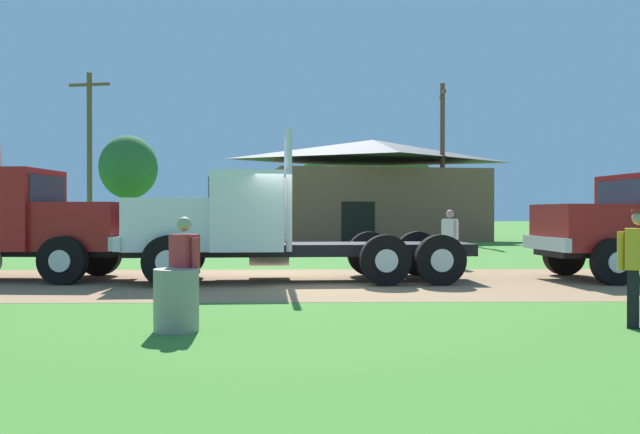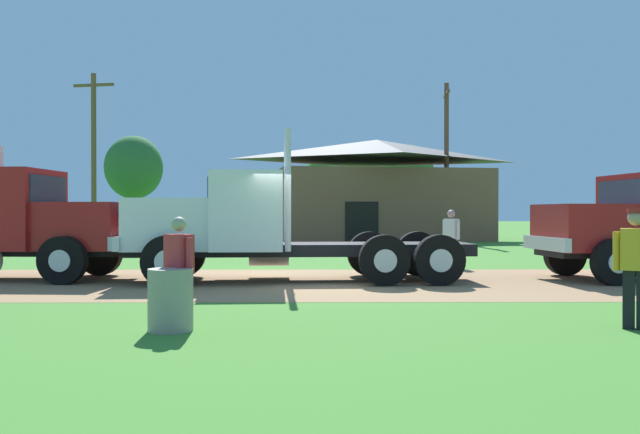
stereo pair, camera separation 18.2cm
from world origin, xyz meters
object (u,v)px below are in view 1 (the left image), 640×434
(visitor_walking_mid, at_px, (184,269))
(utility_pole_far, at_px, (443,158))
(steel_barrel, at_px, (176,300))
(truck_foreground_white, at_px, (249,229))
(visitor_far_side, at_px, (450,236))
(utility_pole_near, at_px, (90,154))
(visitor_by_barrel, at_px, (640,263))
(truck_near_left, at_px, (18,228))
(shed_building, at_px, (373,192))

(visitor_walking_mid, distance_m, utility_pole_far, 29.15)
(steel_barrel, bearing_deg, truck_foreground_white, 86.33)
(visitor_far_side, relative_size, utility_pole_far, 0.19)
(utility_pole_near, xyz_separation_m, utility_pole_far, (18.72, 2.78, 0.04))
(visitor_by_barrel, bearing_deg, visitor_walking_mid, 177.99)
(truck_near_left, xyz_separation_m, visitor_far_side, (11.36, 3.51, -0.34))
(visitor_by_barrel, bearing_deg, visitor_far_side, 92.41)
(visitor_by_barrel, relative_size, visitor_far_side, 1.00)
(truck_foreground_white, bearing_deg, visitor_by_barrel, -46.69)
(visitor_far_side, relative_size, steel_barrel, 1.98)
(utility_pole_near, bearing_deg, truck_foreground_white, -61.91)
(utility_pole_near, bearing_deg, steel_barrel, -69.41)
(visitor_far_side, bearing_deg, utility_pole_near, 137.21)
(utility_pole_far, bearing_deg, utility_pole_near, -171.54)
(steel_barrel, bearing_deg, shed_building, 79.29)
(visitor_by_barrel, relative_size, utility_pole_far, 0.19)
(visitor_far_side, bearing_deg, steel_barrel, -119.93)
(shed_building, distance_m, utility_pole_far, 4.77)
(truck_near_left, relative_size, visitor_by_barrel, 4.52)
(truck_foreground_white, distance_m, utility_pole_far, 23.17)
(truck_foreground_white, bearing_deg, visitor_walking_mid, -93.38)
(shed_building, relative_size, utility_pole_near, 1.54)
(visitor_by_barrel, xyz_separation_m, steel_barrel, (-6.54, -0.09, -0.49))
(visitor_far_side, bearing_deg, visitor_walking_mid, -120.48)
(visitor_walking_mid, relative_size, utility_pole_near, 0.18)
(truck_near_left, bearing_deg, utility_pole_near, 102.95)
(truck_near_left, relative_size, visitor_far_side, 4.50)
(visitor_by_barrel, xyz_separation_m, shed_building, (-0.83, 30.06, 1.94))
(truck_foreground_white, bearing_deg, visitor_far_side, 35.25)
(shed_building, distance_m, utility_pole_near, 16.05)
(utility_pole_near, distance_m, utility_pole_far, 18.92)
(visitor_walking_mid, bearing_deg, steel_barrel, -99.26)
(visitor_walking_mid, bearing_deg, truck_foreground_white, 86.62)
(visitor_walking_mid, distance_m, steel_barrel, 0.52)
(truck_near_left, xyz_separation_m, utility_pole_far, (14.62, 20.60, 3.41))
(visitor_by_barrel, bearing_deg, shed_building, 91.59)
(truck_near_left, bearing_deg, utility_pole_far, 54.63)
(visitor_walking_mid, xyz_separation_m, visitor_by_barrel, (6.49, -0.23, 0.08))
(steel_barrel, distance_m, utility_pole_far, 29.53)
(visitor_walking_mid, distance_m, utility_pole_near, 26.59)
(visitor_by_barrel, height_order, steel_barrel, visitor_by_barrel)
(visitor_by_barrel, height_order, utility_pole_far, utility_pole_far)
(steel_barrel, xyz_separation_m, utility_pole_near, (-9.35, 24.90, 4.21))
(truck_near_left, height_order, steel_barrel, truck_near_left)
(visitor_walking_mid, bearing_deg, utility_pole_near, 110.94)
(visitor_by_barrel, bearing_deg, truck_near_left, 149.35)
(visitor_by_barrel, distance_m, utility_pole_far, 27.99)
(visitor_far_side, distance_m, utility_pole_far, 17.80)
(truck_near_left, xyz_separation_m, visitor_walking_mid, (5.31, -6.76, -0.42))
(steel_barrel, bearing_deg, utility_pole_near, 110.59)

